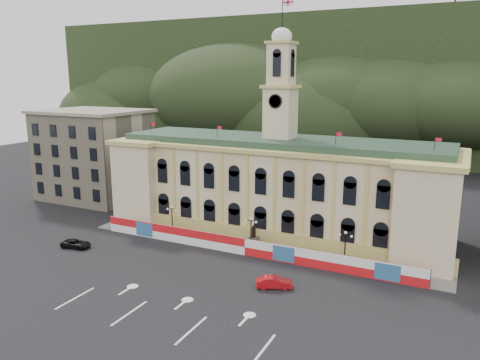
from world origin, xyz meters
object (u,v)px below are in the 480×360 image
at_px(lamp_center, 251,231).
at_px(red_sedan, 274,282).
at_px(statue, 254,241).
at_px(black_suv, 76,244).

bearing_deg(lamp_center, red_sedan, -52.14).
height_order(statue, black_suv, statue).
height_order(statue, red_sedan, statue).
relative_size(lamp_center, black_suv, 1.06).
bearing_deg(black_suv, lamp_center, -77.56).
bearing_deg(statue, black_suv, -154.33).
distance_m(statue, lamp_center, 2.14).
relative_size(red_sedan, black_suv, 0.96).
bearing_deg(black_suv, statue, -75.61).
xyz_separation_m(statue, lamp_center, (0.00, -1.00, 1.89)).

